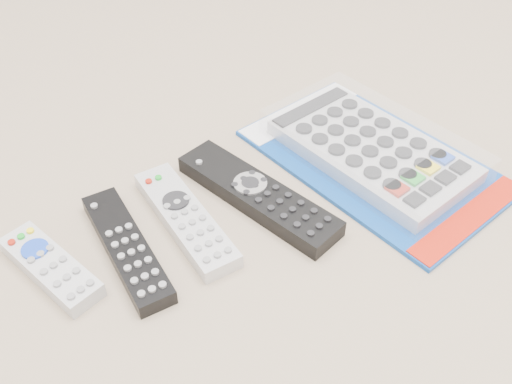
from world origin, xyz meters
TOP-DOWN VIEW (x-y plane):
  - remote_small_grey at (-0.24, 0.07)m, footprint 0.07×0.16m
  - remote_slim_black at (-0.15, 0.04)m, footprint 0.07×0.20m
  - remote_silver_dvd at (-0.07, 0.04)m, footprint 0.07×0.21m
  - remote_large_black at (0.03, 0.02)m, footprint 0.10×0.25m
  - jumbo_remote_packaged at (0.21, -0.01)m, footprint 0.24×0.37m

SIDE VIEW (x-z plane):
  - remote_slim_black at x=-0.15m, z-range 0.00..0.02m
  - remote_small_grey at x=-0.24m, z-range 0.00..0.02m
  - remote_silver_dvd at x=-0.07m, z-range 0.00..0.02m
  - remote_large_black at x=0.03m, z-range 0.00..0.03m
  - jumbo_remote_packaged at x=0.21m, z-range 0.00..0.05m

